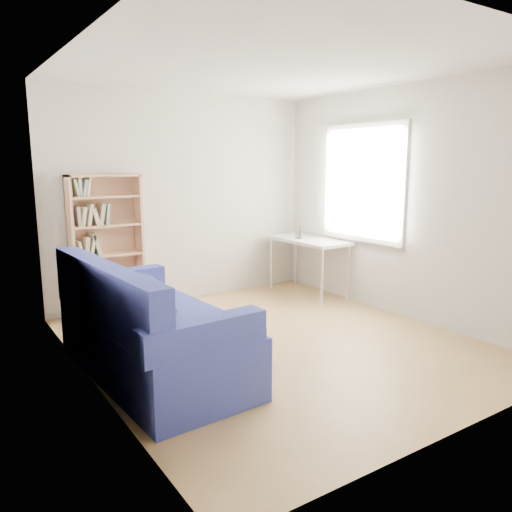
{
  "coord_description": "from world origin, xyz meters",
  "views": [
    {
      "loc": [
        -2.73,
        -3.79,
        1.75
      ],
      "look_at": [
        -0.1,
        0.2,
        0.85
      ],
      "focal_mm": 35.0,
      "sensor_mm": 36.0,
      "label": 1
    }
  ],
  "objects_px": {
    "sofa": "(148,332)",
    "desk": "(308,244)",
    "bookshelf": "(107,251)",
    "pen_cup": "(298,234)"
  },
  "relations": [
    {
      "from": "pen_cup",
      "to": "sofa",
      "type": "bearing_deg",
      "value": -152.37
    },
    {
      "from": "desk",
      "to": "pen_cup",
      "type": "bearing_deg",
      "value": 134.7
    },
    {
      "from": "sofa",
      "to": "desk",
      "type": "xyz_separation_m",
      "value": [
        2.77,
        1.3,
        0.31
      ]
    },
    {
      "from": "sofa",
      "to": "bookshelf",
      "type": "distance_m",
      "value": 1.92
    },
    {
      "from": "bookshelf",
      "to": "desk",
      "type": "bearing_deg",
      "value": -12.67
    },
    {
      "from": "sofa",
      "to": "desk",
      "type": "height_order",
      "value": "sofa"
    },
    {
      "from": "sofa",
      "to": "desk",
      "type": "bearing_deg",
      "value": 21.81
    },
    {
      "from": "sofa",
      "to": "pen_cup",
      "type": "height_order",
      "value": "sofa"
    },
    {
      "from": "sofa",
      "to": "bookshelf",
      "type": "relative_size",
      "value": 1.26
    },
    {
      "from": "bookshelf",
      "to": "pen_cup",
      "type": "bearing_deg",
      "value": -10.96
    }
  ]
}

